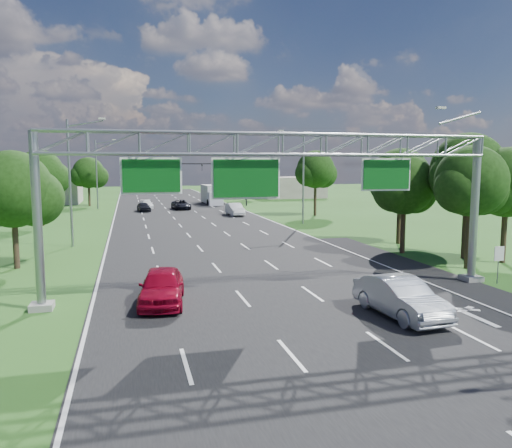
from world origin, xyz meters
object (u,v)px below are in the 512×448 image
object	(u,v)px
sign_gantry	(282,157)
red_coupe	(162,286)
box_truck	(212,195)
silver_sedan	(400,297)
traffic_signal	(224,173)
regulatory_sign	(499,257)

from	to	relation	value
sign_gantry	red_coupe	world-z (taller)	sign_gantry
red_coupe	box_truck	xyz separation A→B (m)	(11.94, 58.40, 0.63)
red_coupe	box_truck	distance (m)	59.61
silver_sedan	box_truck	size ratio (longest dim) A/B	0.62
sign_gantry	silver_sedan	xyz separation A→B (m)	(3.82, -4.93, -6.05)
traffic_signal	silver_sedan	world-z (taller)	traffic_signal
red_coupe	silver_sedan	xyz separation A→B (m)	(9.82, -4.53, -0.00)
traffic_signal	box_truck	distance (m)	6.32
regulatory_sign	red_coupe	xyz separation A→B (m)	(-18.07, 0.62, -0.66)
regulatory_sign	silver_sedan	xyz separation A→B (m)	(-8.25, -3.91, -0.67)
sign_gantry	regulatory_sign	size ratio (longest dim) A/B	11.19
red_coupe	regulatory_sign	bearing A→B (deg)	5.28
sign_gantry	traffic_signal	bearing A→B (deg)	82.32
regulatory_sign	silver_sedan	bearing A→B (deg)	-154.64
traffic_signal	box_truck	world-z (taller)	traffic_signal
traffic_signal	red_coupe	xyz separation A→B (m)	(-13.15, -53.41, -4.32)
sign_gantry	box_truck	world-z (taller)	sign_gantry
regulatory_sign	traffic_signal	size ratio (longest dim) A/B	0.17
regulatory_sign	silver_sedan	distance (m)	9.15
red_coupe	box_truck	size ratio (longest dim) A/B	0.60
box_truck	traffic_signal	bearing A→B (deg)	-79.46
sign_gantry	traffic_signal	world-z (taller)	sign_gantry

